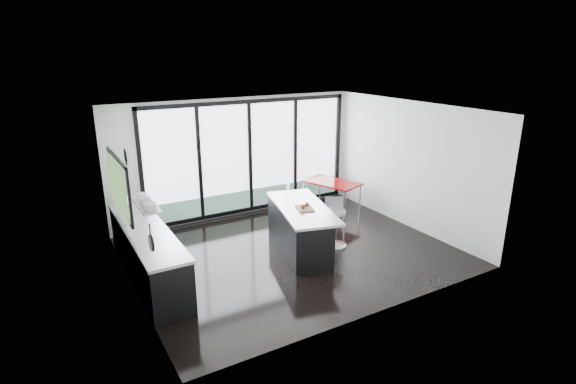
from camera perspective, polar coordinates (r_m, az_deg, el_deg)
floor at (r=8.99m, az=0.41°, el=-7.60°), size 6.00×5.00×0.00m
ceiling at (r=8.19m, az=0.46°, el=10.39°), size 6.00×5.00×0.00m
wall_back at (r=10.74m, az=-5.02°, el=3.82°), size 6.00×0.09×2.80m
wall_front at (r=6.58m, az=11.61°, el=-4.53°), size 6.00×0.00×2.80m
wall_left at (r=7.70m, az=-20.08°, el=-0.66°), size 0.26×5.00×2.80m
wall_right at (r=10.28m, az=15.01°, el=3.37°), size 0.00×5.00×2.80m
counter_cabinets at (r=8.26m, az=-17.38°, el=-7.33°), size 0.69×3.24×1.36m
island at (r=8.94m, az=1.38°, el=-4.55°), size 1.45×2.36×1.17m
bar_stool_near at (r=9.14m, az=6.01°, el=-4.62°), size 0.64×0.64×0.77m
bar_stool_far at (r=9.72m, az=2.60°, el=-3.38°), size 0.48×0.48×0.69m
red_table at (r=11.21m, az=5.57°, el=-0.45°), size 1.16×1.51×0.72m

